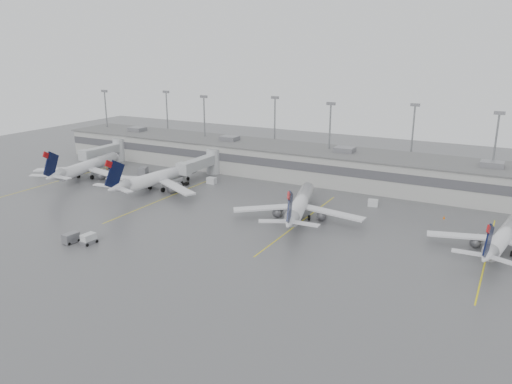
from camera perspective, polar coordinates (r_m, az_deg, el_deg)
The scene contains 20 objects.
ground at distance 92.01m, azimuth -11.14°, elevation -6.10°, with size 260.00×260.00×0.00m, color #4F5052.
terminal at distance 138.19m, azimuth 4.09°, elevation 3.55°, with size 152.00×17.00×9.45m.
light_masts at distance 141.88m, azimuth 5.13°, elevation 7.10°, with size 142.40×8.00×20.60m.
jet_bridge_left at distance 159.53m, azimuth -16.37°, elevation 4.55°, with size 4.00×17.20×7.00m.
jet_bridge_right at distance 137.58m, azimuth -5.86°, elevation 3.32°, with size 4.00×17.20×7.00m.
stand_markings at distance 110.28m, azimuth -3.27°, elevation -2.00°, with size 105.25×40.00×0.01m.
jet_far_left at distance 143.06m, azimuth -18.91°, elevation 2.75°, with size 28.10×31.76×10.34m.
jet_mid_left at distance 126.30m, azimuth -11.21°, elevation 1.64°, with size 28.87×32.50×10.52m.
jet_mid_right at distance 103.77m, azimuth 5.00°, elevation -1.43°, with size 26.50×30.10×9.94m.
jet_far_right at distance 96.48m, azimuth 26.33°, elevation -4.72°, with size 24.38×27.53×8.95m.
baggage_tug at distance 96.11m, azimuth -18.58°, elevation -5.21°, with size 2.16×3.11×1.91m.
baggage_cart at distance 97.56m, azimuth -20.40°, elevation -4.93°, with size 1.89×3.02×1.86m.
gse_uld_a at distance 151.42m, azimuth -18.27°, elevation 2.59°, with size 2.28×1.52×1.62m, color silver.
gse_uld_b at distance 130.96m, azimuth -5.11°, elevation 1.31°, with size 2.35×1.56×1.66m, color silver.
gse_uld_c at distance 115.13m, azimuth 13.22°, elevation -1.22°, with size 2.18×1.45×1.54m, color silver.
gse_loader at distance 143.75m, azimuth -12.76°, elevation 2.40°, with size 2.03×3.25×2.03m, color slate.
cone_a at distance 152.39m, azimuth -16.70°, elevation 2.63°, with size 0.42×0.42×0.67m, color #E35E04.
cone_b at distance 130.72m, azimuth -10.21°, elevation 0.86°, with size 0.42×0.42×0.67m, color #E35E04.
cone_c at distance 110.67m, azimuth 3.65°, elevation -1.74°, with size 0.47×0.47×0.74m, color #E35E04.
cone_d at distance 111.16m, azimuth 20.70°, elevation -2.72°, with size 0.46×0.46×0.74m, color #E35E04.
Camera 1 is at (55.15, -65.01, 34.62)m, focal length 35.00 mm.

